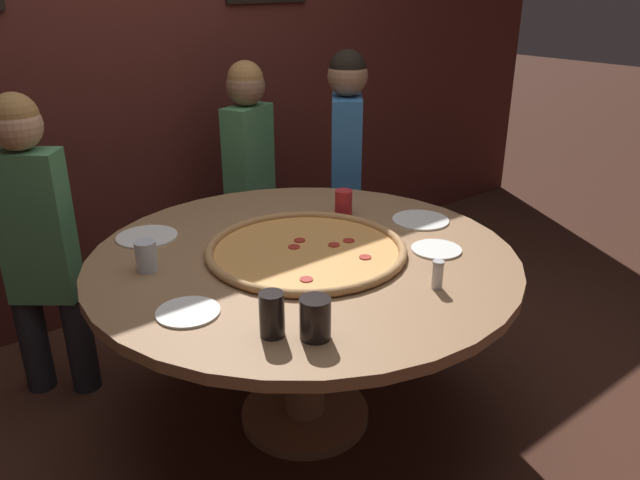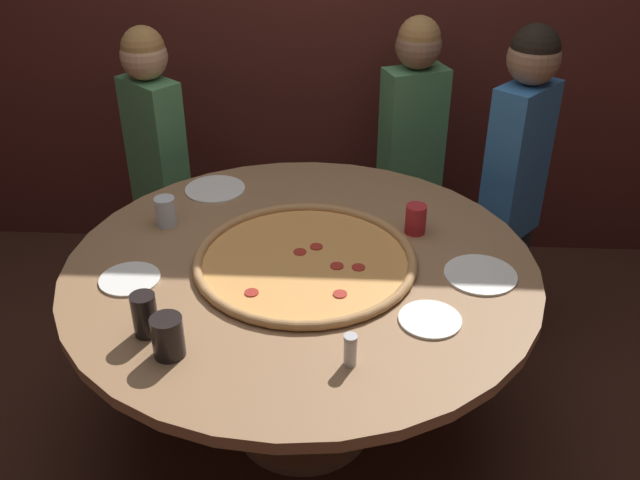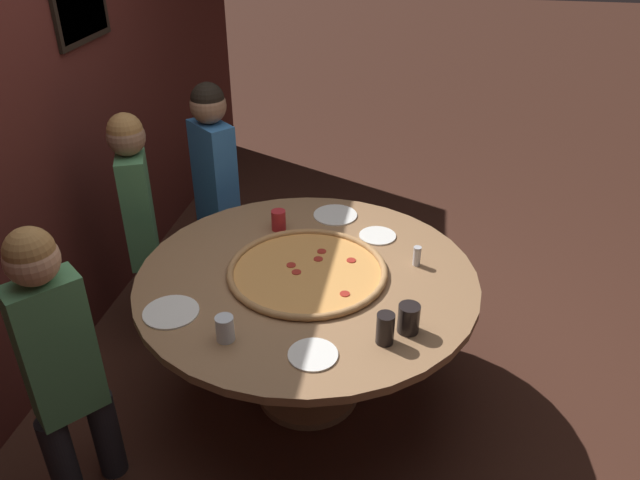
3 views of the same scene
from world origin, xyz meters
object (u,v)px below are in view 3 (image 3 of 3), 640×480
(dining_table, at_px, (307,298))
(drink_cup_near_left, at_px, (279,220))
(drink_cup_by_shaker, at_px, (385,329))
(drink_cup_centre_back, at_px, (409,318))
(white_plate_right_side, at_px, (313,355))
(condiment_shaker, at_px, (417,256))
(white_plate_beside_cup, at_px, (378,236))
(diner_centre_back, at_px, (139,214))
(white_plate_near_front, at_px, (171,312))
(giant_pizza, at_px, (307,271))
(drink_cup_front_edge, at_px, (225,328))
(diner_side_left, at_px, (59,355))
(diner_side_right, at_px, (215,181))
(white_plate_left_side, at_px, (335,215))

(dining_table, distance_m, drink_cup_near_left, 0.48)
(drink_cup_by_shaker, bearing_deg, drink_cup_centre_back, -45.07)
(white_plate_right_side, height_order, condiment_shaker, condiment_shaker)
(white_plate_beside_cup, xyz_separation_m, diner_centre_back, (0.02, 1.30, -0.00))
(white_plate_right_side, bearing_deg, dining_table, 13.49)
(dining_table, bearing_deg, white_plate_near_front, 126.85)
(giant_pizza, height_order, drink_cup_front_edge, drink_cup_front_edge)
(white_plate_near_front, xyz_separation_m, condiment_shaker, (0.55, -1.00, 0.05))
(giant_pizza, height_order, condiment_shaker, condiment_shaker)
(drink_cup_near_left, relative_size, white_plate_near_front, 0.45)
(white_plate_near_front, distance_m, diner_centre_back, 0.94)
(dining_table, bearing_deg, giant_pizza, 12.93)
(drink_cup_front_edge, height_order, diner_centre_back, diner_centre_back)
(giant_pizza, bearing_deg, condiment_shaker, -72.27)
(diner_centre_back, bearing_deg, white_plate_beside_cup, 66.62)
(white_plate_beside_cup, distance_m, diner_side_left, 1.58)
(diner_centre_back, bearing_deg, drink_cup_by_shaker, 36.62)
(diner_centre_back, relative_size, diner_side_right, 0.96)
(drink_cup_front_edge, bearing_deg, dining_table, -24.33)
(diner_side_right, relative_size, diner_side_left, 1.05)
(drink_cup_front_edge, bearing_deg, drink_cup_centre_back, -75.77)
(white_plate_left_side, height_order, white_plate_right_side, same)
(condiment_shaker, bearing_deg, white_plate_beside_cup, 41.40)
(drink_cup_centre_back, bearing_deg, diner_centre_back, 63.36)
(drink_cup_centre_back, relative_size, diner_centre_back, 0.09)
(white_plate_right_side, height_order, diner_side_right, diner_side_right)
(drink_cup_by_shaker, distance_m, diner_centre_back, 1.63)
(drink_cup_centre_back, height_order, white_plate_near_front, drink_cup_centre_back)
(giant_pizza, relative_size, condiment_shaker, 7.66)
(drink_cup_near_left, xyz_separation_m, white_plate_near_front, (-0.77, 0.28, -0.05))
(white_plate_near_front, xyz_separation_m, diner_centre_back, (0.80, 0.50, -0.00))
(dining_table, height_order, condiment_shaker, condiment_shaker)
(dining_table, distance_m, white_plate_right_side, 0.57)
(diner_centre_back, bearing_deg, diner_side_right, 121.28)
(white_plate_right_side, distance_m, condiment_shaker, 0.80)
(condiment_shaker, bearing_deg, white_plate_left_side, 47.44)
(giant_pizza, distance_m, drink_cup_near_left, 0.44)
(giant_pizza, relative_size, white_plate_left_side, 3.16)
(diner_centre_back, bearing_deg, drink_cup_front_edge, 17.47)
(drink_cup_by_shaker, bearing_deg, diner_side_right, 41.58)
(drink_cup_front_edge, distance_m, condiment_shaker, 0.99)
(dining_table, relative_size, white_plate_beside_cup, 8.40)
(white_plate_near_front, bearing_deg, drink_cup_centre_back, -86.83)
(white_plate_near_front, bearing_deg, white_plate_right_side, -104.06)
(drink_cup_by_shaker, bearing_deg, white_plate_beside_cup, 7.32)
(dining_table, distance_m, condiment_shaker, 0.55)
(drink_cup_front_edge, distance_m, drink_cup_centre_back, 0.73)
(white_plate_beside_cup, bearing_deg, diner_side_left, 134.42)
(drink_cup_front_edge, distance_m, drink_cup_by_shaker, 0.63)
(giant_pizza, relative_size, drink_cup_near_left, 6.97)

